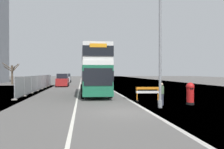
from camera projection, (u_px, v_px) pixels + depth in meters
The scene contains 12 objects.
ground at pixel (130, 112), 14.50m from camera, with size 140.00×280.00×0.10m.
double_decker_bus at pixel (94, 70), 25.17m from camera, with size 2.96×11.11×4.98m.
lamppost_foreground at pixel (160, 53), 15.97m from camera, with size 0.29×0.70×7.85m.
red_pillar_postbox at pixel (190, 93), 17.54m from camera, with size 0.60×0.60×1.64m.
roadworks_barrier at pixel (148, 92), 19.82m from camera, with size 1.96×0.59×1.17m.
construction_site_fence at pixel (39, 83), 32.21m from camera, with size 0.44×24.00×2.02m.
car_oncoming_near at pixel (63, 81), 40.36m from camera, with size 2.10×4.37×2.18m.
car_receding_mid at pixel (64, 79), 48.40m from camera, with size 2.06×3.98×2.08m.
car_receding_far at pixel (67, 78), 56.84m from camera, with size 1.92×4.31×2.13m.
car_far_side at pixel (90, 78), 65.43m from camera, with size 1.96×4.49×2.02m.
bare_tree_far_verge_mid at pixel (12, 72), 47.16m from camera, with size 3.33×2.94×4.31m.
pedestrian_at_kerb at pixel (162, 94), 17.25m from camera, with size 0.34×0.34×1.63m.
Camera 1 is at (-2.33, -14.08, 2.38)m, focal length 38.16 mm.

